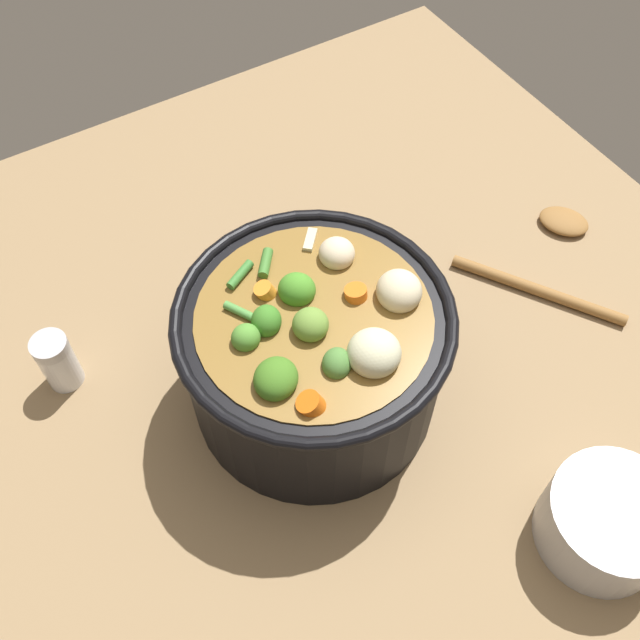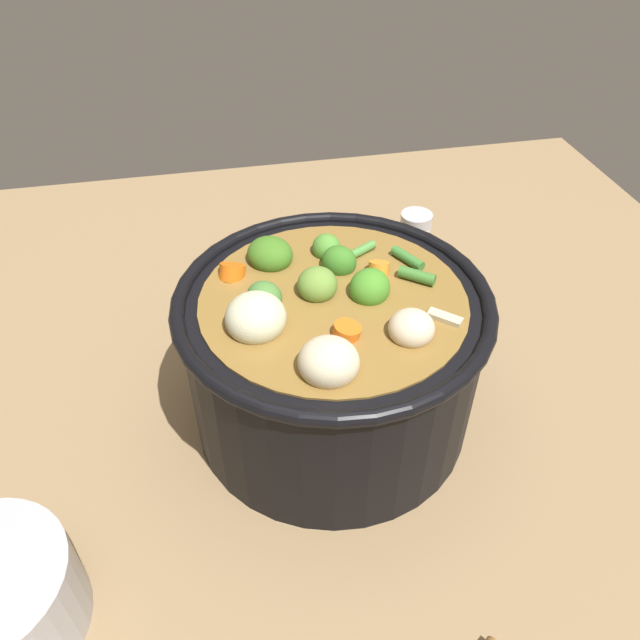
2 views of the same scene
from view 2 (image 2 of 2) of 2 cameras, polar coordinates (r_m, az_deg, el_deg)
The scene contains 3 objects.
ground_plane at distance 0.62m, azimuth 1.05°, elevation -8.54°, with size 1.10×1.10×0.00m, color #8C704C.
cooking_pot at distance 0.56m, azimuth 1.11°, elevation -3.23°, with size 0.28×0.28×0.18m.
salt_shaker at distance 0.80m, azimuth 8.80°, elevation 7.50°, with size 0.04×0.04×0.07m.
Camera 2 is at (0.09, 0.39, 0.47)m, focal length 34.20 mm.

